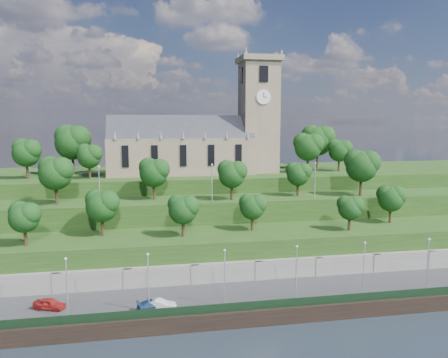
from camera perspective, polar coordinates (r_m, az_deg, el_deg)
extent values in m
plane|color=black|center=(59.89, 2.52, -18.81)|extent=(320.00, 320.00, 0.00)
cube|color=#2D2D30|center=(64.81, 1.30, -15.72)|extent=(160.00, 12.00, 2.00)
cube|color=black|center=(59.37, 2.54, -17.87)|extent=(160.00, 0.50, 2.20)
cube|color=black|center=(59.33, 2.40, -16.30)|extent=(160.00, 0.10, 1.20)
cube|color=slate|center=(69.73, 0.28, -12.69)|extent=(160.00, 2.00, 5.00)
cube|color=slate|center=(69.12, -21.02, -13.38)|extent=(1.20, 0.60, 5.00)
cube|color=slate|center=(67.97, -12.47, -13.41)|extent=(1.20, 0.60, 5.00)
cube|color=slate|center=(68.29, -3.83, -13.14)|extent=(1.20, 0.60, 5.00)
cube|color=slate|center=(70.04, 4.52, -12.61)|extent=(1.20, 0.60, 5.00)
cube|color=slate|center=(73.14, 12.28, -11.89)|extent=(1.20, 0.60, 5.00)
cube|color=slate|center=(77.41, 19.26, -11.05)|extent=(1.20, 0.60, 5.00)
cube|color=slate|center=(82.68, 25.39, -10.17)|extent=(1.20, 0.60, 5.00)
cube|color=#1E3B13|center=(74.84, -0.59, -10.05)|extent=(160.00, 12.00, 8.00)
cube|color=#1E3B13|center=(84.76, -1.87, -6.57)|extent=(160.00, 10.00, 12.00)
cube|color=#1E3B13|center=(104.80, -3.58, -3.04)|extent=(160.00, 32.00, 15.00)
cube|color=#71624F|center=(98.97, -5.66, 3.04)|extent=(32.00, 12.00, 8.00)
cube|color=#27292F|center=(98.76, -5.69, 5.36)|extent=(32.00, 10.18, 10.18)
cone|color=#71624F|center=(92.58, -14.09, 5.60)|extent=(0.70, 0.70, 1.80)
cone|color=#71624F|center=(92.40, -11.19, 5.68)|extent=(0.70, 0.70, 1.80)
cone|color=#71624F|center=(92.46, -8.28, 5.74)|extent=(0.70, 0.70, 1.80)
cone|color=#71624F|center=(92.75, -5.39, 5.79)|extent=(0.70, 0.70, 1.80)
cone|color=#71624F|center=(93.28, -2.51, 5.82)|extent=(0.70, 0.70, 1.80)
cone|color=#71624F|center=(94.03, 0.32, 5.84)|extent=(0.70, 0.70, 1.80)
cone|color=#71624F|center=(95.01, 3.10, 5.85)|extent=(0.70, 0.70, 1.80)
cube|color=black|center=(92.62, -12.77, 2.91)|extent=(1.40, 0.25, 4.50)
cube|color=black|center=(92.56, -9.06, 3.00)|extent=(1.40, 0.25, 4.50)
cube|color=black|center=(92.90, -5.35, 3.07)|extent=(1.40, 0.25, 4.50)
cube|color=black|center=(93.61, -1.68, 3.14)|extent=(1.40, 0.25, 4.50)
cube|color=black|center=(94.71, 1.91, 3.18)|extent=(1.40, 0.25, 4.50)
cube|color=#71624F|center=(101.78, 4.53, 7.96)|extent=(8.00, 8.00, 25.00)
cube|color=#71624F|center=(102.76, 4.61, 15.29)|extent=(9.20, 9.20, 1.20)
cone|color=#71624F|center=(98.14, 2.89, 16.39)|extent=(0.80, 0.80, 1.60)
cone|color=#71624F|center=(105.85, 1.86, 15.73)|extent=(0.80, 0.80, 1.60)
cone|color=#71624F|center=(100.25, 7.53, 16.14)|extent=(0.80, 0.80, 1.60)
cone|color=#71624F|center=(107.81, 6.17, 15.54)|extent=(0.80, 0.80, 1.60)
cube|color=black|center=(98.41, 5.21, 13.52)|extent=(2.00, 0.25, 3.50)
cube|color=black|center=(106.25, 4.00, 13.07)|extent=(2.00, 0.25, 3.50)
cube|color=black|center=(101.36, 2.29, 13.36)|extent=(0.25, 2.00, 3.50)
cube|color=black|center=(103.44, 6.83, 13.20)|extent=(0.25, 2.00, 3.50)
cylinder|color=white|center=(97.96, 5.19, 10.61)|extent=(3.20, 0.30, 3.20)
cylinder|color=white|center=(103.06, 6.81, 10.43)|extent=(0.30, 3.20, 3.20)
cube|color=black|center=(97.82, 5.22, 10.91)|extent=(0.12, 0.05, 1.10)
cube|color=black|center=(97.89, 5.44, 10.61)|extent=(0.80, 0.05, 0.12)
cylinder|color=black|center=(72.67, -24.51, -6.80)|extent=(0.49, 0.49, 2.92)
sphere|color=black|center=(72.06, -24.63, -4.62)|extent=(4.54, 4.54, 4.54)
sphere|color=black|center=(71.28, -24.04, -4.16)|extent=(3.40, 3.40, 3.40)
sphere|color=black|center=(72.63, -25.16, -3.83)|extent=(3.17, 3.17, 3.17)
cylinder|color=black|center=(74.61, -15.61, -5.89)|extent=(0.51, 0.51, 3.30)
sphere|color=black|center=(73.95, -15.69, -3.48)|extent=(5.14, 5.14, 5.14)
sphere|color=black|center=(73.22, -14.95, -2.94)|extent=(3.86, 3.86, 3.86)
sphere|color=black|center=(74.49, -16.37, -2.62)|extent=(3.60, 3.60, 3.60)
cylinder|color=black|center=(71.64, -5.37, -6.32)|extent=(0.49, 0.49, 2.99)
sphere|color=black|center=(71.02, -5.40, -4.06)|extent=(4.65, 4.65, 4.65)
sphere|color=black|center=(70.51, -4.62, -3.55)|extent=(3.48, 3.48, 3.48)
sphere|color=black|center=(71.34, -6.10, -3.25)|extent=(3.25, 3.25, 3.25)
cylinder|color=black|center=(75.55, 3.70, -5.68)|extent=(0.48, 0.48, 2.73)
sphere|color=black|center=(75.00, 3.72, -3.72)|extent=(4.25, 4.25, 4.25)
sphere|color=black|center=(74.69, 4.43, -3.28)|extent=(3.18, 3.18, 3.18)
sphere|color=black|center=(75.18, 3.07, -3.03)|extent=(2.97, 2.97, 2.97)
cylinder|color=black|center=(78.47, 16.05, -5.52)|extent=(0.48, 0.48, 2.59)
sphere|color=black|center=(77.96, 16.12, -3.73)|extent=(4.03, 4.03, 4.03)
sphere|color=black|center=(77.86, 16.80, -3.31)|extent=(3.02, 3.02, 3.02)
sphere|color=black|center=(77.95, 15.51, -3.10)|extent=(2.82, 2.82, 2.82)
cylinder|color=black|center=(86.66, 20.87, -4.37)|extent=(0.49, 0.49, 3.02)
sphere|color=black|center=(86.14, 20.96, -2.47)|extent=(4.69, 4.69, 4.69)
sphere|color=black|center=(86.13, 21.68, -2.03)|extent=(3.52, 3.52, 3.52)
sphere|color=black|center=(86.06, 20.32, -1.81)|extent=(3.29, 3.29, 3.29)
cylinder|color=black|center=(82.79, -21.05, -1.85)|extent=(0.52, 0.52, 3.70)
sphere|color=black|center=(82.32, -21.16, 0.61)|extent=(5.76, 5.76, 5.76)
sphere|color=black|center=(81.46, -20.47, 1.19)|extent=(4.32, 4.32, 4.32)
sphere|color=black|center=(83.10, -21.79, 1.44)|extent=(4.03, 4.03, 4.03)
cylinder|color=black|center=(83.35, -9.12, -1.49)|extent=(0.51, 0.51, 3.40)
sphere|color=black|center=(82.91, -9.17, 0.75)|extent=(5.29, 5.29, 5.29)
sphere|color=black|center=(82.33, -8.44, 1.27)|extent=(3.97, 3.97, 3.97)
sphere|color=black|center=(83.44, -9.83, 1.51)|extent=(3.70, 3.70, 3.70)
cylinder|color=black|center=(81.97, 1.01, -1.61)|extent=(0.50, 0.50, 3.23)
sphere|color=black|center=(81.54, 1.02, 0.55)|extent=(5.02, 5.02, 5.02)
sphere|color=black|center=(81.17, 1.78, 1.05)|extent=(3.76, 3.76, 3.76)
sphere|color=black|center=(81.87, 0.33, 1.29)|extent=(3.51, 3.51, 3.51)
cylinder|color=black|center=(87.62, 9.61, -1.24)|extent=(0.49, 0.49, 2.88)
sphere|color=black|center=(87.25, 9.65, 0.57)|extent=(4.49, 4.49, 4.49)
sphere|color=black|center=(87.07, 10.32, 0.98)|extent=(3.37, 3.37, 3.37)
sphere|color=black|center=(87.41, 9.06, 1.18)|extent=(3.14, 3.14, 3.14)
cylinder|color=black|center=(90.74, 17.42, -0.85)|extent=(0.54, 0.54, 3.95)
sphere|color=black|center=(90.29, 17.52, 1.55)|extent=(6.15, 6.15, 6.15)
sphere|color=black|center=(90.25, 18.41, 2.10)|extent=(4.61, 4.61, 4.61)
sphere|color=black|center=(90.37, 16.72, 2.37)|extent=(4.30, 4.30, 4.30)
cylinder|color=black|center=(97.73, -24.31, 1.06)|extent=(0.52, 0.52, 3.55)
sphere|color=black|center=(97.46, -24.41, 3.06)|extent=(5.52, 5.52, 5.52)
sphere|color=black|center=(96.61, -23.88, 3.55)|extent=(4.14, 4.14, 4.14)
sphere|color=black|center=(98.30, -24.90, 3.71)|extent=(3.86, 3.86, 3.86)
cylinder|color=black|center=(101.95, -19.12, 1.88)|extent=(0.57, 0.57, 4.74)
sphere|color=black|center=(101.65, -19.23, 4.45)|extent=(7.38, 7.38, 7.38)
sphere|color=black|center=(100.66, -18.48, 5.09)|extent=(5.53, 5.53, 5.53)
sphere|color=black|center=(102.71, -19.90, 5.27)|extent=(5.16, 5.16, 5.16)
cylinder|color=black|center=(93.54, -17.14, 0.99)|extent=(0.50, 0.50, 3.09)
sphere|color=black|center=(93.27, -17.21, 2.81)|extent=(4.80, 4.80, 4.80)
sphere|color=black|center=(92.64, -16.67, 3.25)|extent=(3.60, 3.60, 3.60)
sphere|color=black|center=(93.91, -17.70, 3.41)|extent=(3.36, 3.36, 3.36)
cylinder|color=black|center=(101.72, 10.86, 1.91)|extent=(0.53, 0.53, 3.92)
sphere|color=black|center=(101.44, 10.91, 4.04)|extent=(6.10, 6.10, 6.10)
sphere|color=black|center=(101.28, 11.70, 4.54)|extent=(4.58, 4.58, 4.58)
sphere|color=black|center=(101.71, 10.21, 4.76)|extent=(4.27, 4.27, 4.27)
cylinder|color=black|center=(111.17, 12.07, 2.53)|extent=(0.57, 0.57, 4.69)
sphere|color=black|center=(110.89, 12.13, 4.87)|extent=(7.29, 7.29, 7.29)
sphere|color=black|center=(110.75, 12.99, 5.40)|extent=(5.47, 5.47, 5.47)
sphere|color=black|center=(111.20, 11.36, 5.64)|extent=(5.10, 5.10, 5.10)
cylinder|color=black|center=(106.97, 14.77, 1.88)|extent=(0.50, 0.50, 3.24)
sphere|color=black|center=(106.73, 14.83, 3.55)|extent=(5.04, 5.04, 5.04)
sphere|color=black|center=(106.67, 15.45, 3.94)|extent=(3.78, 3.78, 3.78)
sphere|color=black|center=(106.87, 14.27, 4.12)|extent=(3.53, 3.53, 3.53)
cylinder|color=#B2B2B7|center=(59.43, -19.81, -13.38)|extent=(0.16, 0.16, 7.59)
sphere|color=silver|center=(58.19, -19.98, -9.77)|extent=(0.36, 0.36, 0.36)
cylinder|color=#B2B2B7|center=(58.61, -9.85, -13.34)|extent=(0.16, 0.16, 7.59)
sphere|color=silver|center=(57.35, -9.94, -9.68)|extent=(0.36, 0.36, 0.36)
cylinder|color=#B2B2B7|center=(59.48, 0.08, -12.91)|extent=(0.16, 0.16, 7.59)
sphere|color=silver|center=(58.24, 0.08, -9.30)|extent=(0.36, 0.36, 0.36)
cylinder|color=#B2B2B7|center=(61.98, 9.42, -12.16)|extent=(0.16, 0.16, 7.59)
sphere|color=silver|center=(60.79, 9.50, -8.68)|extent=(0.36, 0.36, 0.36)
cylinder|color=#B2B2B7|center=(65.91, 17.79, -11.22)|extent=(0.16, 0.16, 7.59)
sphere|color=silver|center=(64.79, 17.92, -7.94)|extent=(0.36, 0.36, 0.36)
cylinder|color=#B2B2B7|center=(71.04, 25.03, -10.21)|extent=(0.16, 0.16, 7.59)
sphere|color=silver|center=(70.01, 25.21, -7.15)|extent=(0.36, 0.36, 0.36)
cylinder|color=#B2B2B7|center=(79.53, -15.96, -0.92)|extent=(0.16, 0.16, 6.68)
sphere|color=silver|center=(79.12, -16.05, 1.56)|extent=(0.36, 0.36, 0.36)
cylinder|color=#B2B2B7|center=(80.07, -1.57, -0.58)|extent=(0.16, 0.16, 6.68)
sphere|color=silver|center=(79.66, -1.58, 1.88)|extent=(0.36, 0.36, 0.36)
cylinder|color=#B2B2B7|center=(85.42, 11.80, -0.23)|extent=(0.16, 0.16, 6.68)
sphere|color=silver|center=(85.04, 11.86, 2.08)|extent=(0.36, 0.36, 0.36)
imported|color=maroon|center=(64.04, -21.83, -14.89)|extent=(4.55, 3.13, 1.44)
imported|color=silver|center=(60.08, -8.42, -15.95)|extent=(4.53, 2.28, 1.42)
imported|color=navy|center=(60.29, -8.96, -15.89)|extent=(5.09, 2.92, 1.39)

